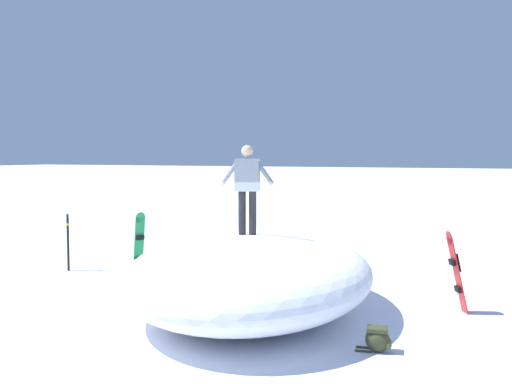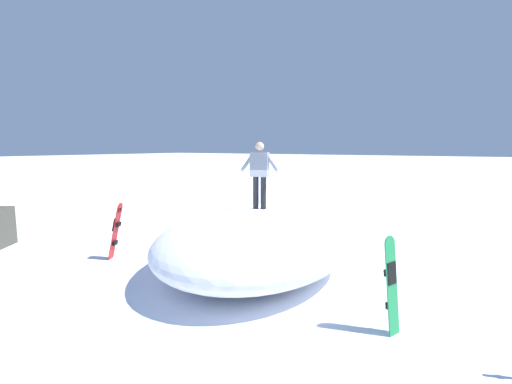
# 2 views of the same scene
# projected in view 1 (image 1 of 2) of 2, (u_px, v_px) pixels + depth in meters

# --- Properties ---
(ground) EXTENTS (240.00, 240.00, 0.00)m
(ground) POSITION_uv_depth(u_px,v_px,m) (275.00, 317.00, 10.46)
(ground) COLOR white
(snow_mound) EXTENTS (6.00, 7.30, 1.51)m
(snow_mound) POSITION_uv_depth(u_px,v_px,m) (250.00, 273.00, 10.77)
(snow_mound) COLOR white
(snow_mound) RESTS_ON ground
(snowboarder_standing) EXTENTS (1.01, 0.34, 1.68)m
(snowboarder_standing) POSITION_uv_depth(u_px,v_px,m) (247.00, 183.00, 10.49)
(snowboarder_standing) COLOR black
(snowboarder_standing) RESTS_ON snow_mound
(snowboard_primary_upright) EXTENTS (0.47, 0.42, 1.57)m
(snowboard_primary_upright) POSITION_uv_depth(u_px,v_px,m) (456.00, 271.00, 10.65)
(snowboard_primary_upright) COLOR red
(snowboard_primary_upright) RESTS_ON ground
(snowboard_secondary_upright) EXTENTS (0.28, 0.32, 1.64)m
(snowboard_secondary_upright) POSITION_uv_depth(u_px,v_px,m) (139.00, 245.00, 13.54)
(snowboard_secondary_upright) COLOR #1E8C47
(snowboard_secondary_upright) RESTS_ON ground
(backpack_near) EXTENTS (0.57, 0.36, 0.38)m
(backpack_near) POSITION_uv_depth(u_px,v_px,m) (378.00, 339.00, 8.60)
(backpack_near) COLOR #383D23
(backpack_near) RESTS_ON ground
(trail_marker_pole) EXTENTS (0.10, 0.10, 1.48)m
(trail_marker_pole) POSITION_uv_depth(u_px,v_px,m) (68.00, 241.00, 14.56)
(trail_marker_pole) COLOR black
(trail_marker_pole) RESTS_ON ground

